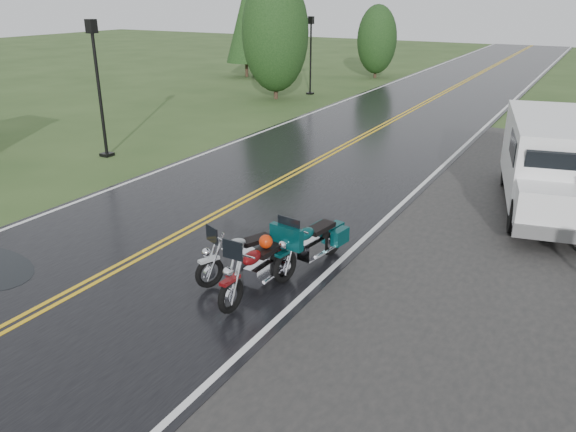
{
  "coord_description": "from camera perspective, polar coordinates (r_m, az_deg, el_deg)",
  "views": [
    {
      "loc": [
        8.02,
        -7.22,
        5.22
      ],
      "look_at": [
        2.8,
        2.0,
        1.0
      ],
      "focal_mm": 35.0,
      "sensor_mm": 36.0,
      "label": 1
    }
  ],
  "objects": [
    {
      "name": "ground",
      "position": [
        11.99,
        -16.66,
        -5.09
      ],
      "size": [
        120.0,
        120.0,
        0.0
      ],
      "primitive_type": "plane",
      "color": "#2D471E",
      "rests_on": "ground"
    },
    {
      "name": "road",
      "position": [
        19.7,
        4.41,
        6.33
      ],
      "size": [
        8.0,
        100.0,
        0.04
      ],
      "primitive_type": "cube",
      "color": "black",
      "rests_on": "ground"
    },
    {
      "name": "motorcycle_red",
      "position": [
        9.64,
        -5.9,
        -6.68
      ],
      "size": [
        0.88,
        2.23,
        1.3
      ],
      "primitive_type": null,
      "rotation": [
        0.0,
        0.0,
        -0.04
      ],
      "color": "#5B0A0C",
      "rests_on": "ground"
    },
    {
      "name": "motorcycle_teal",
      "position": [
        10.57,
        -0.33,
        -3.88
      ],
      "size": [
        1.12,
        2.3,
        1.31
      ],
      "primitive_type": null,
      "rotation": [
        0.0,
        0.0,
        -0.15
      ],
      "color": "#043233",
      "rests_on": "ground"
    },
    {
      "name": "motorcycle_silver",
      "position": [
        10.51,
        -8.03,
        -4.58
      ],
      "size": [
        1.46,
        2.16,
        1.2
      ],
      "primitive_type": null,
      "rotation": [
        0.0,
        0.0,
        -0.39
      ],
      "color": "#AFB3B7",
      "rests_on": "ground"
    },
    {
      "name": "van_white",
      "position": [
        13.7,
        22.55,
        2.87
      ],
      "size": [
        3.47,
        6.35,
        2.36
      ],
      "primitive_type": null,
      "rotation": [
        0.0,
        0.0,
        0.21
      ],
      "color": "white",
      "rests_on": "ground"
    },
    {
      "name": "lamp_post_near_left",
      "position": [
        19.94,
        -18.64,
        12.06
      ],
      "size": [
        0.39,
        0.39,
        4.51
      ],
      "primitive_type": null,
      "color": "black",
      "rests_on": "ground"
    },
    {
      "name": "lamp_post_far_left",
      "position": [
        31.62,
        2.32,
        15.96
      ],
      "size": [
        0.35,
        0.35,
        4.13
      ],
      "primitive_type": null,
      "color": "black",
      "rests_on": "ground"
    },
    {
      "name": "tree_left_mid",
      "position": [
        30.11,
        -1.28,
        16.86
      ],
      "size": [
        3.43,
        3.43,
        5.36
      ],
      "primitive_type": null,
      "color": "#1E3D19",
      "rests_on": "ground"
    },
    {
      "name": "tree_left_far",
      "position": [
        38.51,
        8.98,
        16.6
      ],
      "size": [
        2.55,
        2.55,
        3.93
      ],
      "primitive_type": null,
      "color": "#1E3D19",
      "rests_on": "ground"
    },
    {
      "name": "pine_left_far",
      "position": [
        38.61,
        -4.31,
        17.97
      ],
      "size": [
        2.63,
        2.63,
        5.48
      ],
      "primitive_type": null,
      "color": "#1E3D19",
      "rests_on": "ground"
    }
  ]
}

